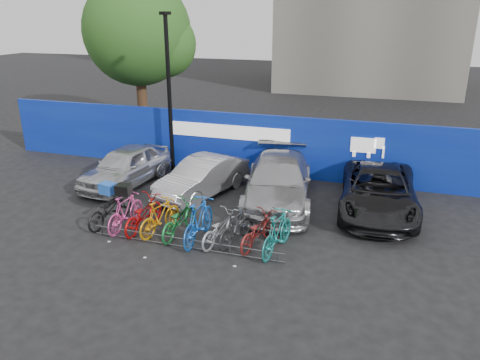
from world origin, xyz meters
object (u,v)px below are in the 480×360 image
at_px(car_1, 202,177).
at_px(car_2, 278,181).
at_px(bike_0, 110,209).
at_px(bike_4, 179,219).
at_px(bike_3, 160,217).
at_px(bike_9, 277,232).
at_px(bike_5, 198,221).
at_px(bike_rack, 185,243).
at_px(bike_6, 220,228).
at_px(tree, 142,34).
at_px(lamppost, 169,90).
at_px(bike_1, 125,212).
at_px(bike_8, 258,230).
at_px(bike_7, 236,227).
at_px(car_0, 126,166).
at_px(car_3, 379,191).
at_px(bike_2, 143,214).

distance_m(car_1, car_2, 2.70).
xyz_separation_m(bike_0, bike_4, (2.30, -0.03, -0.00)).
relative_size(bike_3, bike_9, 0.90).
xyz_separation_m(bike_0, bike_5, (2.98, -0.21, 0.11)).
relative_size(bike_rack, bike_4, 2.94).
xyz_separation_m(bike_0, bike_6, (3.60, -0.15, -0.05)).
distance_m(tree, lamppost, 6.14).
xyz_separation_m(bike_1, bike_8, (4.03, 0.12, -0.07)).
height_order(bike_rack, bike_9, bike_9).
xyz_separation_m(car_2, bike_1, (-3.83, -3.35, -0.22)).
relative_size(tree, car_1, 1.97).
distance_m(car_1, bike_7, 3.88).
distance_m(bike_rack, car_0, 5.77).
distance_m(bike_1, bike_8, 4.03).
distance_m(car_3, bike_3, 6.94).
height_order(tree, bike_7, tree).
bearing_deg(bike_0, tree, -59.37).
distance_m(bike_8, bike_9, 0.62).
distance_m(bike_4, bike_8, 2.34).
relative_size(bike_1, bike_9, 0.94).
distance_m(bike_rack, bike_0, 2.91).
height_order(bike_3, bike_7, bike_3).
relative_size(bike_4, bike_6, 1.10).
height_order(tree, bike_3, tree).
bearing_deg(bike_4, car_3, -141.89).
bearing_deg(bike_2, bike_3, 177.13).
bearing_deg(lamppost, bike_4, -62.80).
bearing_deg(bike_4, tree, -52.42).
bearing_deg(car_0, bike_0, -60.69).
relative_size(bike_4, bike_8, 1.05).
relative_size(car_1, bike_9, 2.05).
distance_m(lamppost, bike_rack, 7.48).
xyz_separation_m(bike_1, bike_7, (3.41, 0.10, -0.04)).
xyz_separation_m(tree, bike_1, (4.60, -10.03, -4.52)).
height_order(bike_rack, car_1, car_1).
height_order(bike_1, bike_9, bike_9).
height_order(car_1, bike_3, car_1).
bearing_deg(car_0, bike_7, -24.57).
height_order(car_0, bike_5, car_0).
bearing_deg(bike_5, bike_3, -4.00).
height_order(car_2, bike_8, car_2).
bearing_deg(tree, bike_4, -57.67).
bearing_deg(bike_0, bike_8, -171.47).
relative_size(car_0, bike_2, 2.20).
relative_size(lamppost, bike_6, 3.53).
relative_size(bike_rack, bike_5, 2.74).
bearing_deg(bike_5, car_3, -141.63).
distance_m(car_0, car_2, 5.80).
height_order(car_0, bike_9, car_0).
height_order(bike_1, bike_5, bike_5).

